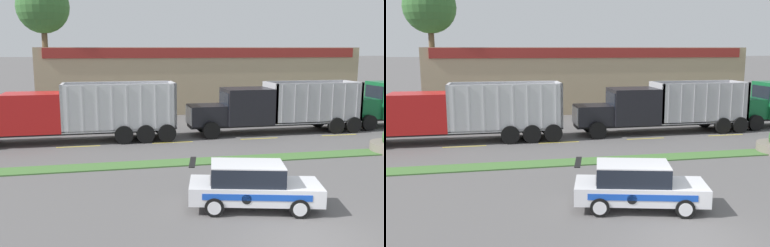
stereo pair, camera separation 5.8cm
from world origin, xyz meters
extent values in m
plane|color=#5B5959|center=(0.00, 0.00, 0.00)|extent=(600.00, 600.00, 0.00)
cube|color=#477538|center=(0.00, 9.01, 0.03)|extent=(120.00, 1.29, 0.06)
cube|color=yellow|center=(-6.95, 13.65, 0.00)|extent=(2.40, 0.14, 0.01)
cube|color=yellow|center=(-1.55, 13.65, 0.00)|extent=(2.40, 0.14, 0.01)
cube|color=yellow|center=(3.85, 13.65, 0.00)|extent=(2.40, 0.14, 0.01)
cube|color=yellow|center=(9.25, 13.65, 0.00)|extent=(2.40, 0.14, 0.01)
cube|color=black|center=(-7.18, 14.97, 0.63)|extent=(11.87, 1.30, 0.18)
cube|color=red|center=(-9.45, 14.97, 1.83)|extent=(3.24, 2.36, 2.23)
cube|color=black|center=(-11.09, 14.97, 2.22)|extent=(0.04, 2.01, 1.00)
cylinder|color=silver|center=(-7.73, 14.21, 2.47)|extent=(0.14, 0.14, 1.27)
cube|color=silver|center=(-4.54, 14.97, 0.78)|extent=(6.58, 2.36, 0.12)
cube|color=silver|center=(-7.75, 14.97, 2.12)|extent=(0.16, 2.36, 2.68)
cube|color=silver|center=(-1.33, 14.97, 2.12)|extent=(0.16, 2.36, 2.68)
cube|color=silver|center=(-4.54, 13.87, 2.12)|extent=(6.58, 0.16, 2.68)
cube|color=silver|center=(-4.54, 16.07, 2.12)|extent=(6.58, 0.16, 2.68)
cube|color=#B2B2B7|center=(-7.42, 13.77, 2.12)|extent=(0.10, 0.04, 2.55)
cube|color=#B2B2B7|center=(-6.60, 13.77, 2.12)|extent=(0.10, 0.04, 2.55)
cube|color=#B2B2B7|center=(-5.77, 13.77, 2.12)|extent=(0.10, 0.04, 2.55)
cube|color=#B2B2B7|center=(-4.95, 13.77, 2.12)|extent=(0.10, 0.04, 2.55)
cube|color=#B2B2B7|center=(-4.13, 13.77, 2.12)|extent=(0.10, 0.04, 2.55)
cube|color=#B2B2B7|center=(-3.30, 13.77, 2.12)|extent=(0.10, 0.04, 2.55)
cube|color=#B2B2B7|center=(-2.48, 13.77, 2.12)|extent=(0.10, 0.04, 2.55)
cube|color=#B2B2B7|center=(-1.66, 13.77, 2.12)|extent=(0.10, 0.04, 2.55)
cylinder|color=black|center=(-1.85, 13.81, 0.54)|extent=(1.08, 0.30, 1.08)
cylinder|color=black|center=(-1.85, 16.13, 0.54)|extent=(1.08, 0.30, 1.08)
cylinder|color=black|center=(-3.10, 13.81, 0.54)|extent=(1.08, 0.30, 1.08)
cylinder|color=black|center=(-3.10, 16.13, 0.54)|extent=(1.08, 0.30, 1.08)
cylinder|color=black|center=(-4.36, 13.81, 0.54)|extent=(1.08, 0.30, 1.08)
cylinder|color=black|center=(-4.36, 16.13, 0.54)|extent=(1.08, 0.30, 1.08)
cube|color=black|center=(5.46, 15.34, 0.62)|extent=(11.34, 1.35, 0.18)
cube|color=black|center=(0.93, 15.34, 1.33)|extent=(2.29, 2.01, 1.24)
cube|color=#B7B7BC|center=(-0.24, 15.34, 1.33)|extent=(0.06, 1.71, 1.05)
cube|color=black|center=(3.58, 15.34, 1.83)|extent=(3.00, 2.45, 2.25)
cube|color=black|center=(2.06, 15.34, 2.23)|extent=(0.04, 2.08, 1.01)
cylinder|color=silver|center=(5.18, 14.55, 2.45)|extent=(0.14, 0.14, 1.23)
cube|color=#ADADB2|center=(8.10, 15.34, 0.77)|extent=(6.05, 2.45, 0.12)
cube|color=#ADADB2|center=(5.16, 15.34, 2.04)|extent=(0.16, 2.45, 2.53)
cube|color=#ADADB2|center=(11.05, 15.34, 2.04)|extent=(0.16, 2.45, 2.53)
cube|color=#ADADB2|center=(8.10, 14.20, 2.04)|extent=(6.05, 0.16, 2.53)
cube|color=#ADADB2|center=(8.10, 16.48, 2.04)|extent=(6.05, 0.16, 2.53)
cube|color=#99999E|center=(5.51, 14.10, 2.04)|extent=(0.10, 0.04, 2.41)
cube|color=#99999E|center=(6.37, 14.10, 2.04)|extent=(0.10, 0.04, 2.41)
cube|color=#99999E|center=(7.24, 14.10, 2.04)|extent=(0.10, 0.04, 2.41)
cube|color=#99999E|center=(8.10, 14.10, 2.04)|extent=(0.10, 0.04, 2.41)
cube|color=#99999E|center=(8.97, 14.10, 2.04)|extent=(0.10, 0.04, 2.41)
cube|color=#99999E|center=(9.83, 14.10, 2.04)|extent=(0.10, 0.04, 2.41)
cube|color=#99999E|center=(10.69, 14.10, 2.04)|extent=(0.10, 0.04, 2.41)
cylinder|color=black|center=(0.93, 14.14, 0.53)|extent=(1.06, 0.30, 1.06)
cylinder|color=black|center=(0.93, 16.54, 0.53)|extent=(1.06, 0.30, 1.06)
cylinder|color=black|center=(10.53, 14.14, 0.53)|extent=(1.06, 0.30, 1.06)
cylinder|color=black|center=(10.53, 16.54, 0.53)|extent=(1.06, 0.30, 1.06)
cylinder|color=black|center=(9.29, 14.14, 0.53)|extent=(1.06, 0.30, 1.06)
cylinder|color=black|center=(9.29, 16.54, 0.53)|extent=(1.06, 0.30, 1.06)
cube|color=#146033|center=(12.01, 15.77, 1.39)|extent=(2.05, 1.92, 1.35)
cube|color=#B7B7BC|center=(10.96, 15.77, 1.39)|extent=(0.06, 1.64, 1.15)
cube|color=black|center=(13.01, 15.77, 2.37)|extent=(0.04, 1.99, 1.11)
cylinder|color=black|center=(12.01, 14.61, 0.53)|extent=(1.07, 0.30, 1.07)
cylinder|color=black|center=(12.01, 16.92, 0.53)|extent=(1.07, 0.30, 1.07)
cube|color=white|center=(-0.46, 2.66, 0.62)|extent=(4.75, 2.76, 0.60)
cube|color=black|center=(-0.72, 2.72, 1.24)|extent=(2.75, 2.06, 0.64)
cube|color=white|center=(-0.72, 2.72, 1.58)|extent=(2.75, 2.06, 0.04)
cube|color=black|center=(-2.53, 3.18, 1.62)|extent=(0.53, 1.37, 0.03)
cube|color=blue|center=(-0.67, 1.82, 0.68)|extent=(3.47, 0.90, 0.21)
cylinder|color=black|center=(-1.00, 1.90, 0.62)|extent=(0.32, 0.09, 0.33)
cylinder|color=black|center=(0.68, 1.52, 0.32)|extent=(0.67, 0.35, 0.64)
cylinder|color=silver|center=(0.66, 1.42, 0.32)|extent=(0.44, 0.12, 0.45)
cylinder|color=black|center=(1.09, 3.10, 0.32)|extent=(0.67, 0.35, 0.64)
cylinder|color=silver|center=(1.11, 3.20, 0.32)|extent=(0.44, 0.12, 0.45)
cylinder|color=black|center=(-2.00, 2.21, 0.32)|extent=(0.67, 0.35, 0.64)
cylinder|color=silver|center=(-2.03, 2.11, 0.32)|extent=(0.44, 0.12, 0.45)
cylinder|color=black|center=(-1.60, 3.79, 0.32)|extent=(0.67, 0.35, 0.64)
cylinder|color=silver|center=(-1.57, 3.89, 0.32)|extent=(0.44, 0.12, 0.45)
cube|color=tan|center=(3.18, 30.04, 2.78)|extent=(27.64, 12.00, 5.56)
cube|color=maroon|center=(3.18, 23.99, 5.11)|extent=(26.26, 0.10, 0.80)
cylinder|color=brown|center=(-9.89, 25.67, 3.78)|extent=(0.45, 0.45, 7.57)
sphere|color=#386B33|center=(-9.89, 25.67, 8.70)|extent=(4.12, 4.12, 4.12)
camera|label=1|loc=(-5.42, -10.69, 5.44)|focal=40.00mm
camera|label=2|loc=(-5.37, -10.70, 5.44)|focal=40.00mm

